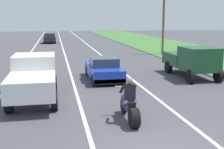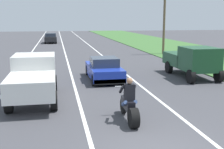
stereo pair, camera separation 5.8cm
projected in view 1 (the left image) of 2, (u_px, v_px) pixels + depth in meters
The scene contains 10 objects.
lane_stripe_left_solid at pixel (26, 59), 26.30m from camera, with size 0.14×120.00×0.01m, color white.
lane_stripe_right_solid at pixel (104, 57), 27.66m from camera, with size 0.14×120.00×0.01m, color white.
lane_stripe_centre_dashed at pixel (66, 58), 26.98m from camera, with size 0.14×120.00×0.01m, color white.
grass_verge_right at pixel (202, 55), 29.57m from camera, with size 10.00×120.00×0.06m, color #3D6B33.
motorcycle_with_rider at pixel (130, 106), 10.35m from camera, with size 0.70×2.21×1.62m.
sports_car_blue at pixel (104, 69), 17.58m from camera, with size 1.84×4.30×1.37m.
pickup_truck_left_lane_white at pixel (34, 77), 12.96m from camera, with size 2.02×4.80×1.98m.
pickup_truck_right_shoulder_dark_green at pixel (192, 60), 18.25m from camera, with size 2.02×4.80×1.98m.
utility_pole_roadside at pixel (163, 20), 29.66m from camera, with size 0.24×0.24×7.10m, color brown.
distant_car_far_ahead at pixel (50, 38), 43.81m from camera, with size 1.80×4.00×1.50m.
Camera 1 is at (-2.76, -7.09, 3.65)m, focal length 46.61 mm.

